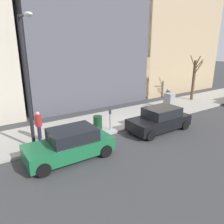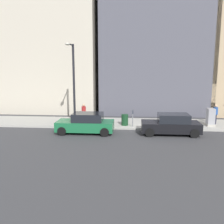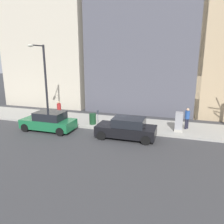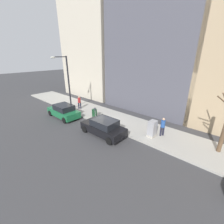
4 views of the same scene
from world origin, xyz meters
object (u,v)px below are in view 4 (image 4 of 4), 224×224
object	(u,v)px
utility_box	(152,129)
office_block_center	(168,23)
parked_car_black	(103,127)
streetlamp	(66,79)
parking_meter	(95,112)
pedestrian_near_meter	(163,126)
office_tower_right	(101,22)
trash_bin	(94,113)
pedestrian_midblock	(79,102)
parked_car_green	(64,111)

from	to	relation	value
utility_box	office_block_center	bearing A→B (deg)	22.28
parked_car_black	streetlamp	xyz separation A→B (m)	(1.39, 7.55, 3.28)
parking_meter	pedestrian_near_meter	xyz separation A→B (m)	(1.54, -6.90, 0.11)
parked_car_black	office_block_center	size ratio (longest dim) A/B	0.20
utility_box	office_tower_right	xyz separation A→B (m)	(9.22, 15.31, 11.03)
trash_bin	office_tower_right	world-z (taller)	office_tower_right
parking_meter	pedestrian_midblock	bearing A→B (deg)	76.47
pedestrian_near_meter	parked_car_green	bearing A→B (deg)	-39.79
utility_box	streetlamp	size ratio (longest dim) A/B	0.22
pedestrian_midblock	office_block_center	xyz separation A→B (m)	(9.74, -6.42, 9.39)
utility_box	office_block_center	distance (m)	14.39
parked_car_black	pedestrian_near_meter	world-z (taller)	pedestrian_near_meter
utility_box	pedestrian_near_meter	size ratio (longest dim) A/B	0.86
parked_car_black	pedestrian_near_meter	size ratio (longest dim) A/B	2.54
parking_meter	pedestrian_near_meter	world-z (taller)	pedestrian_near_meter
utility_box	trash_bin	size ratio (longest dim) A/B	1.59
office_block_center	office_tower_right	xyz separation A→B (m)	(-0.68, 11.25, 1.40)
parking_meter	office_block_center	size ratio (longest dim) A/B	0.06
parking_meter	pedestrian_near_meter	size ratio (longest dim) A/B	0.81
parked_car_black	office_block_center	world-z (taller)	office_block_center
streetlamp	pedestrian_midblock	distance (m)	3.21
streetlamp	office_tower_right	xyz separation A→B (m)	(10.24, 4.27, 7.86)
office_tower_right	pedestrian_midblock	bearing A→B (deg)	-151.93
parked_car_green	office_tower_right	world-z (taller)	office_tower_right
parked_car_black	parking_meter	distance (m)	3.22
parked_car_green	trash_bin	xyz separation A→B (m)	(2.20, -2.81, -0.14)
parking_meter	office_tower_right	xyz separation A→B (m)	(10.07, 9.01, 10.90)
parked_car_green	pedestrian_midblock	size ratio (longest dim) A/B	2.54
parked_car_black	parked_car_green	size ratio (longest dim) A/B	1.00
parked_car_black	parked_car_green	distance (m)	6.27
streetlamp	pedestrian_near_meter	bearing A→B (deg)	-81.66
parked_car_green	parking_meter	xyz separation A→B (m)	(1.75, -3.46, 0.24)
streetlamp	parking_meter	bearing A→B (deg)	-87.98
streetlamp	utility_box	bearing A→B (deg)	-84.74
parking_meter	office_tower_right	distance (m)	17.36
parking_meter	office_block_center	distance (m)	14.52
pedestrian_midblock	pedestrian_near_meter	bearing A→B (deg)	-60.52
streetlamp	office_tower_right	distance (m)	13.60
streetlamp	pedestrian_near_meter	distance (m)	12.12
parked_car_green	pedestrian_near_meter	xyz separation A→B (m)	(3.29, -10.36, 0.35)
parking_meter	streetlamp	world-z (taller)	streetlamp
streetlamp	office_tower_right	size ratio (longest dim) A/B	0.27
parked_car_black	streetlamp	bearing A→B (deg)	79.16
parked_car_black	pedestrian_near_meter	bearing A→B (deg)	-53.23
pedestrian_near_meter	office_tower_right	size ratio (longest dim) A/B	0.07
pedestrian_midblock	streetlamp	bearing A→B (deg)	-179.22
parked_car_green	pedestrian_near_meter	bearing A→B (deg)	-72.13
parked_car_green	office_block_center	world-z (taller)	office_block_center
pedestrian_midblock	office_tower_right	size ratio (longest dim) A/B	0.07
parked_car_green	streetlamp	distance (m)	3.86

